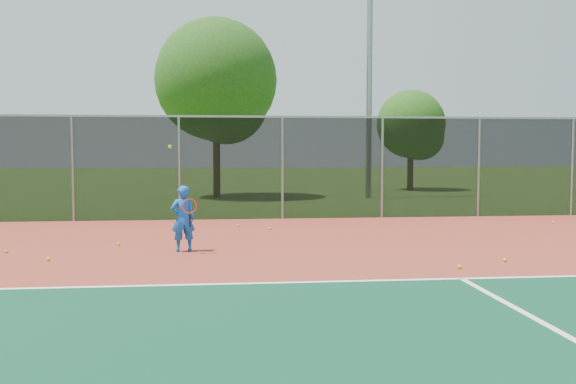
% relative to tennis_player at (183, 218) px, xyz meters
% --- Properties ---
extents(ground, '(120.00, 120.00, 0.00)m').
position_rel_tennis_player_xyz_m(ground, '(2.58, -6.27, -0.69)').
color(ground, '#315919').
rests_on(ground, ground).
extents(court_apron, '(30.00, 20.00, 0.02)m').
position_rel_tennis_player_xyz_m(court_apron, '(2.58, -4.27, -0.68)').
color(court_apron, maroon).
rests_on(court_apron, ground).
extents(fence_back, '(30.00, 0.06, 3.03)m').
position_rel_tennis_player_xyz_m(fence_back, '(2.58, 5.73, 0.87)').
color(fence_back, black).
rests_on(fence_back, court_apron).
extents(tennis_player, '(0.59, 0.63, 2.15)m').
position_rel_tennis_player_xyz_m(tennis_player, '(0.00, 0.00, 0.00)').
color(tennis_player, blue).
rests_on(tennis_player, court_apron).
extents(practice_ball_0, '(0.07, 0.07, 0.07)m').
position_rel_tennis_player_xyz_m(practice_ball_0, '(-1.42, 0.89, -0.64)').
color(practice_ball_0, '#C4D118').
rests_on(practice_ball_0, court_apron).
extents(practice_ball_1, '(0.07, 0.07, 0.07)m').
position_rel_tennis_player_xyz_m(practice_ball_1, '(-2.43, -0.87, -0.64)').
color(practice_ball_1, '#C4D118').
rests_on(practice_ball_1, court_apron).
extents(practice_ball_2, '(0.07, 0.07, 0.07)m').
position_rel_tennis_player_xyz_m(practice_ball_2, '(1.21, 3.86, -0.64)').
color(practice_ball_2, '#C4D118').
rests_on(practice_ball_2, court_apron).
extents(practice_ball_3, '(0.07, 0.07, 0.07)m').
position_rel_tennis_player_xyz_m(practice_ball_3, '(5.96, -1.85, -0.64)').
color(practice_ball_3, '#C4D118').
rests_on(practice_ball_3, court_apron).
extents(practice_ball_4, '(0.07, 0.07, 0.07)m').
position_rel_tennis_player_xyz_m(practice_ball_4, '(-3.50, 0.14, -0.64)').
color(practice_ball_4, '#C4D118').
rests_on(practice_ball_4, court_apron).
extents(practice_ball_5, '(0.07, 0.07, 0.07)m').
position_rel_tennis_player_xyz_m(practice_ball_5, '(2.01, 3.21, -0.64)').
color(practice_ball_5, '#C4D118').
rests_on(practice_ball_5, court_apron).
extents(practice_ball_6, '(0.07, 0.07, 0.07)m').
position_rel_tennis_player_xyz_m(practice_ball_6, '(4.88, -2.40, -0.64)').
color(practice_ball_6, '#C4D118').
rests_on(practice_ball_6, court_apron).
extents(practice_ball_8, '(0.07, 0.07, 0.07)m').
position_rel_tennis_player_xyz_m(practice_ball_8, '(9.92, 3.72, -0.64)').
color(practice_ball_8, '#C4D118').
rests_on(practice_ball_8, court_apron).
extents(floodlight_n, '(0.90, 0.40, 13.29)m').
position_rel_tennis_player_xyz_m(floodlight_n, '(6.95, 13.30, 6.74)').
color(floodlight_n, gray).
rests_on(floodlight_n, ground).
extents(tree_back_left, '(5.12, 5.12, 7.52)m').
position_rel_tennis_player_xyz_m(tree_back_left, '(0.71, 14.16, 4.03)').
color(tree_back_left, '#382714').
rests_on(tree_back_left, ground).
extents(tree_back_mid, '(3.39, 3.39, 4.98)m').
position_rel_tennis_player_xyz_m(tree_back_mid, '(10.30, 18.04, 2.43)').
color(tree_back_mid, '#382714').
rests_on(tree_back_mid, ground).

